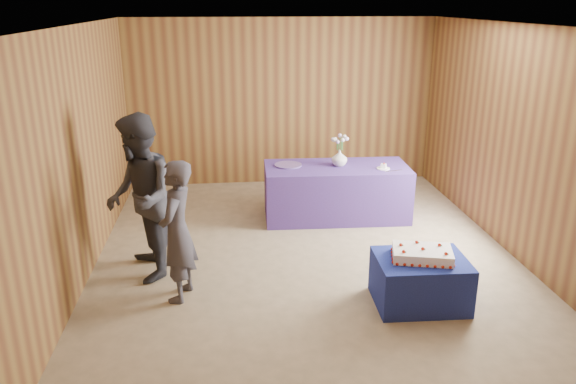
{
  "coord_description": "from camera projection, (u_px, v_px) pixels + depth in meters",
  "views": [
    {
      "loc": [
        -0.89,
        -6.15,
        2.94
      ],
      "look_at": [
        -0.21,
        0.1,
        0.79
      ],
      "focal_mm": 35.0,
      "sensor_mm": 36.0,
      "label": 1
    }
  ],
  "objects": [
    {
      "name": "guest_left",
      "position": [
        177.0,
        232.0,
        5.64
      ],
      "size": [
        0.47,
        0.61,
        1.48
      ],
      "primitive_type": "imported",
      "rotation": [
        0.0,
        0.0,
        -1.81
      ],
      "color": "#37353F",
      "rests_on": "ground"
    },
    {
      "name": "ground",
      "position": [
        306.0,
        255.0,
        6.83
      ],
      "size": [
        6.0,
        6.0,
        0.0
      ],
      "primitive_type": "plane",
      "color": "#9D8A6C",
      "rests_on": "ground"
    },
    {
      "name": "room_shell",
      "position": [
        308.0,
        108.0,
        6.24
      ],
      "size": [
        5.04,
        6.04,
        2.72
      ],
      "color": "brown",
      "rests_on": "ground"
    },
    {
      "name": "flower_spray",
      "position": [
        340.0,
        139.0,
        7.73
      ],
      "size": [
        0.25,
        0.25,
        0.19
      ],
      "color": "#276328",
      "rests_on": "vase"
    },
    {
      "name": "platter",
      "position": [
        288.0,
        165.0,
        7.85
      ],
      "size": [
        0.43,
        0.43,
        0.02
      ],
      "primitive_type": "cylinder",
      "rotation": [
        0.0,
        0.0,
        0.14
      ],
      "color": "#5E478E",
      "rests_on": "serving_table"
    },
    {
      "name": "sheet_cake",
      "position": [
        422.0,
        254.0,
        5.58
      ],
      "size": [
        0.69,
        0.55,
        0.14
      ],
      "rotation": [
        0.0,
        0.0,
        -0.25
      ],
      "color": "white",
      "rests_on": "cake_table"
    },
    {
      "name": "guest_right",
      "position": [
        140.0,
        198.0,
        6.05
      ],
      "size": [
        0.88,
        1.03,
        1.84
      ],
      "primitive_type": "imported",
      "rotation": [
        0.0,
        0.0,
        -1.34
      ],
      "color": "#2F3038",
      "rests_on": "ground"
    },
    {
      "name": "plate",
      "position": [
        383.0,
        168.0,
        7.7
      ],
      "size": [
        0.23,
        0.23,
        0.01
      ],
      "primitive_type": "cylinder",
      "rotation": [
        0.0,
        0.0,
        -0.33
      ],
      "color": "white",
      "rests_on": "serving_table"
    },
    {
      "name": "serving_table",
      "position": [
        336.0,
        192.0,
        7.94
      ],
      "size": [
        2.03,
        0.97,
        0.75
      ],
      "primitive_type": "cube",
      "rotation": [
        0.0,
        0.0,
        -0.03
      ],
      "color": "#483188",
      "rests_on": "ground"
    },
    {
      "name": "vase",
      "position": [
        339.0,
        158.0,
        7.81
      ],
      "size": [
        0.25,
        0.25,
        0.23
      ],
      "primitive_type": "imported",
      "rotation": [
        0.0,
        0.0,
        0.15
      ],
      "color": "silver",
      "rests_on": "serving_table"
    },
    {
      "name": "cake_slice",
      "position": [
        383.0,
        166.0,
        7.69
      ],
      "size": [
        0.09,
        0.08,
        0.08
      ],
      "rotation": [
        0.0,
        0.0,
        -0.45
      ],
      "color": "white",
      "rests_on": "plate"
    },
    {
      "name": "cake_table",
      "position": [
        420.0,
        281.0,
        5.68
      ],
      "size": [
        0.92,
        0.73,
        0.5
      ],
      "primitive_type": "cube",
      "rotation": [
        0.0,
        0.0,
        -0.03
      ],
      "color": "#1B2C99",
      "rests_on": "ground"
    },
    {
      "name": "knife",
      "position": [
        394.0,
        171.0,
        7.61
      ],
      "size": [
        0.26,
        0.08,
        0.0
      ],
      "primitive_type": "cube",
      "rotation": [
        0.0,
        0.0,
        0.25
      ],
      "color": "#B3B4B8",
      "rests_on": "serving_table"
    }
  ]
}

